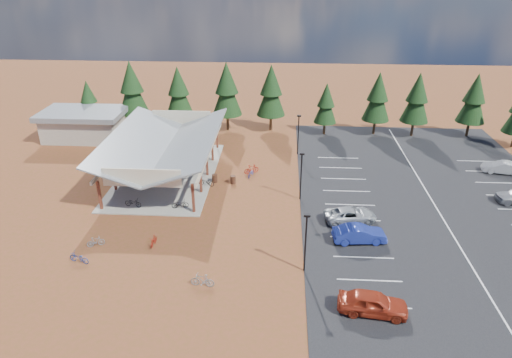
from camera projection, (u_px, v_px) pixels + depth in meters
name	position (u px, v px, depth m)	size (l,w,h in m)	color
ground	(250.00, 207.00, 45.50)	(140.00, 140.00, 0.00)	brown
asphalt_lot	(430.00, 198.00, 47.18)	(27.00, 44.00, 0.04)	black
concrete_pad	(168.00, 174.00, 52.30)	(10.60, 18.60, 0.10)	gray
bike_pavilion	(165.00, 143.00, 50.66)	(11.65, 19.40, 4.97)	#5A2319
outbuilding	(84.00, 124.00, 62.08)	(11.00, 7.00, 3.90)	#ADA593
lamp_post_0	(306.00, 239.00, 34.94)	(0.50, 0.25, 5.14)	black
lamp_post_1	(301.00, 173.00, 45.72)	(0.50, 0.25, 5.14)	black
lamp_post_2	(298.00, 132.00, 56.51)	(0.50, 0.25, 5.14)	black
trash_bin_0	(215.00, 178.00, 50.39)	(0.60, 0.60, 0.90)	#3E2216
trash_bin_1	(233.00, 180.00, 50.10)	(0.60, 0.60, 0.90)	#3E2216
pine_0	(89.00, 99.00, 64.94)	(2.99, 2.99, 6.98)	#382314
pine_1	(132.00, 88.00, 63.75)	(4.22, 4.22, 9.82)	#382314
pine_2	(179.00, 91.00, 64.21)	(3.87, 3.87, 9.02)	#382314
pine_3	(227.00, 89.00, 63.39)	(4.18, 4.18, 9.75)	#382314
pine_4	(271.00, 91.00, 63.50)	(4.04, 4.04, 9.40)	#382314
pine_5	(326.00, 104.00, 62.47)	(3.13, 3.13, 7.28)	#382314
pine_6	(378.00, 97.00, 62.12)	(3.76, 3.76, 8.76)	#382314
pine_7	(417.00, 98.00, 61.42)	(3.81, 3.81, 8.88)	#382314
pine_8	(474.00, 99.00, 61.25)	(3.79, 3.79, 8.83)	#382314
bike_0	(133.00, 203.00, 45.16)	(0.61, 1.76, 0.92)	black
bike_1	(148.00, 183.00, 49.15)	(0.45, 1.58, 0.95)	gray
bike_2	(150.00, 165.00, 53.60)	(0.54, 1.55, 0.81)	#1D30A0
bike_3	(159.00, 151.00, 57.05)	(0.50, 1.79, 1.07)	maroon
bike_4	(180.00, 204.00, 44.94)	(0.57, 1.65, 0.86)	black
bike_5	(178.00, 174.00, 51.22)	(0.44, 1.57, 0.94)	gray
bike_6	(176.00, 169.00, 52.56)	(0.55, 1.57, 0.83)	navy
bike_7	(192.00, 150.00, 57.57)	(0.48, 1.68, 1.01)	maroon
bike_9	(96.00, 242.00, 39.12)	(0.43, 1.50, 0.90)	gray
bike_10	(79.00, 258.00, 36.96)	(0.63, 1.81, 0.95)	navy
bike_11	(154.00, 241.00, 39.26)	(0.42, 1.47, 0.89)	#99170C
bike_13	(202.00, 280.00, 34.25)	(0.52, 1.85, 1.11)	gray
bike_14	(251.00, 173.00, 51.63)	(0.55, 1.59, 0.84)	navy
bike_15	(251.00, 169.00, 52.42)	(0.50, 1.78, 1.07)	#9B130B
bike_16	(206.00, 182.00, 49.51)	(0.63, 1.82, 0.95)	black
car_0	(373.00, 303.00, 31.54)	(1.94, 4.81, 1.64)	#A02F19
car_1	(359.00, 234.00, 39.55)	(1.61, 4.61, 1.52)	navy
car_2	(350.00, 215.00, 42.65)	(2.25, 4.87, 1.35)	#9DA1A5
car_9	(502.00, 167.00, 52.33)	(1.47, 4.21, 1.39)	#B9B9B9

